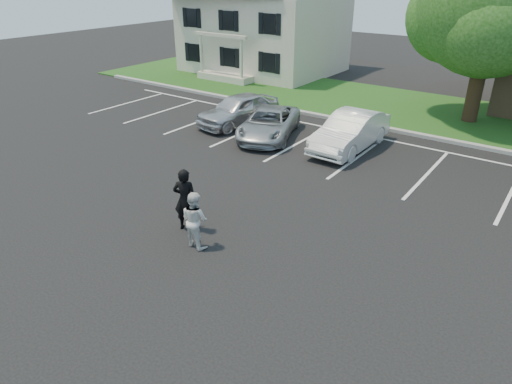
# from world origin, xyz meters

# --- Properties ---
(ground_plane) EXTENTS (90.00, 90.00, 0.00)m
(ground_plane) POSITION_xyz_m (0.00, 0.00, 0.00)
(ground_plane) COLOR black
(ground_plane) RESTS_ON ground
(curb) EXTENTS (40.00, 0.30, 0.15)m
(curb) POSITION_xyz_m (0.00, 12.00, 0.07)
(curb) COLOR gray
(curb) RESTS_ON ground
(grass_strip) EXTENTS (44.00, 8.00, 0.08)m
(grass_strip) POSITION_xyz_m (0.00, 16.00, 0.04)
(grass_strip) COLOR #1E4E1D
(grass_strip) RESTS_ON ground
(stall_lines) EXTENTS (34.00, 5.36, 0.01)m
(stall_lines) POSITION_xyz_m (1.40, 8.95, 0.01)
(stall_lines) COLOR silver
(stall_lines) RESTS_ON ground
(house) EXTENTS (10.30, 9.22, 7.60)m
(house) POSITION_xyz_m (-13.00, 19.97, 3.83)
(house) COLOR #C0B49E
(house) RESTS_ON ground
(tree) EXTENTS (7.80, 7.20, 8.80)m
(tree) POSITION_xyz_m (2.56, 15.70, 5.35)
(tree) COLOR black
(tree) RESTS_ON ground
(man_black_suit) EXTENTS (0.82, 0.72, 1.89)m
(man_black_suit) POSITION_xyz_m (-1.70, -0.08, 0.95)
(man_black_suit) COLOR black
(man_black_suit) RESTS_ON ground
(man_white_shirt) EXTENTS (0.83, 0.68, 1.61)m
(man_white_shirt) POSITION_xyz_m (-0.89, -0.59, 0.81)
(man_white_shirt) COLOR silver
(man_white_shirt) RESTS_ON ground
(car_silver_west) EXTENTS (2.49, 4.61, 1.49)m
(car_silver_west) POSITION_xyz_m (-6.53, 8.62, 0.75)
(car_silver_west) COLOR silver
(car_silver_west) RESTS_ON ground
(car_silver_minivan) EXTENTS (3.52, 5.01, 1.27)m
(car_silver_minivan) POSITION_xyz_m (-4.33, 7.99, 0.63)
(car_silver_minivan) COLOR #A6A9AF
(car_silver_minivan) RESTS_ON ground
(car_white_sedan) EXTENTS (1.70, 4.66, 1.53)m
(car_white_sedan) POSITION_xyz_m (-0.72, 8.71, 0.76)
(car_white_sedan) COLOR white
(car_white_sedan) RESTS_ON ground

